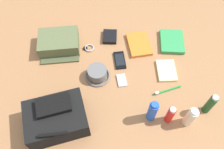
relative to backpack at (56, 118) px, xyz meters
name	(u,v)px	position (x,y,z in m)	size (l,w,h in m)	color
ground_plane	(112,79)	(-0.31, -0.25, -0.08)	(2.64, 2.02, 0.02)	#996942
backpack	(56,118)	(0.00, 0.00, 0.00)	(0.33, 0.27, 0.16)	black
toiletry_pouch	(59,43)	(-0.01, -0.52, -0.03)	(0.25, 0.23, 0.09)	#56603D
bucket_hat	(97,74)	(-0.23, -0.27, -0.04)	(0.15, 0.15, 0.07)	slate
shampoo_bottle	(210,104)	(-0.80, 0.02, 0.01)	(0.04, 0.04, 0.16)	#19471E
lotion_bottle	(190,117)	(-0.68, 0.07, 0.00)	(0.05, 0.05, 0.15)	beige
sunscreen_spray	(170,115)	(-0.58, 0.05, 0.00)	(0.04, 0.04, 0.14)	red
deodorant_spray	(152,111)	(-0.49, 0.02, 0.01)	(0.05, 0.05, 0.17)	blue
paperback_novel	(172,42)	(-0.73, -0.47, -0.06)	(0.18, 0.21, 0.03)	#2D934C
travel_guidebook	(139,44)	(-0.52, -0.47, -0.06)	(0.15, 0.20, 0.02)	orange
cell_phone	(120,60)	(-0.38, -0.36, -0.06)	(0.07, 0.13, 0.01)	black
media_player	(122,80)	(-0.37, -0.22, -0.07)	(0.06, 0.09, 0.01)	#B7B7BC
wristwatch	(89,48)	(-0.19, -0.48, -0.06)	(0.07, 0.06, 0.01)	#99999E
toothbrush	(166,91)	(-0.61, -0.12, -0.06)	(0.17, 0.05, 0.02)	#198C33
wallet	(110,37)	(-0.34, -0.56, -0.06)	(0.09, 0.11, 0.02)	black
notepad	(166,71)	(-0.65, -0.25, -0.06)	(0.11, 0.15, 0.02)	beige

